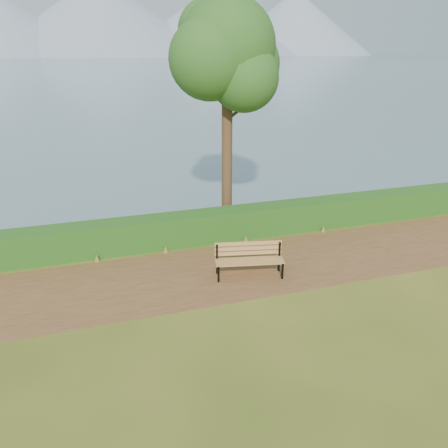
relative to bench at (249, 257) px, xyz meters
name	(u,v)px	position (x,y,z in m)	size (l,w,h in m)	color
ground	(218,277)	(-0.90, 0.11, -0.55)	(140.00, 140.00, 0.00)	#415017
path	(215,272)	(-0.90, 0.41, -0.55)	(40.00, 3.40, 0.01)	#55361D
hedge	(195,228)	(-0.90, 2.71, -0.05)	(32.00, 0.85, 1.00)	#1B4714
water	(83,60)	(-0.90, 260.11, -0.55)	(700.00, 510.00, 0.00)	#485F74
mountains	(65,20)	(-10.07, 406.16, 27.14)	(585.00, 190.00, 70.00)	gray
bench	(249,257)	(0.00, 0.00, 0.00)	(1.99, 0.94, 0.96)	black
tree	(227,53)	(0.63, 4.02, 5.32)	(3.93, 3.31, 7.91)	#3A2417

